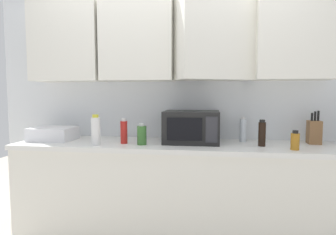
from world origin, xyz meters
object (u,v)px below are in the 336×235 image
at_px(knife_block, 314,132).
at_px(bottle_white_jar, 96,131).
at_px(bottle_amber_vinegar, 295,141).
at_px(dish_rack, 53,134).
at_px(bottle_clear_tall, 243,130).
at_px(bottle_soy_dark, 262,133).
at_px(bottle_green_oil, 142,135).
at_px(bottle_red_sauce, 124,132).
at_px(microwave, 191,127).

xyz_separation_m(knife_block, bottle_white_jar, (-1.84, -0.32, 0.02)).
bearing_deg(bottle_amber_vinegar, dish_rack, 175.26).
relative_size(bottle_clear_tall, bottle_white_jar, 0.86).
distance_m(dish_rack, bottle_soy_dark, 1.87).
distance_m(bottle_soy_dark, bottle_green_oil, 1.00).
distance_m(bottle_clear_tall, bottle_red_sauce, 1.06).
relative_size(bottle_soy_dark, bottle_green_oil, 1.20).
xyz_separation_m(dish_rack, knife_block, (2.33, 0.13, 0.04)).
bearing_deg(bottle_green_oil, bottle_red_sauce, 167.64).
height_order(knife_block, bottle_clear_tall, knife_block).
xyz_separation_m(microwave, knife_block, (1.05, 0.08, -0.04)).
relative_size(dish_rack, bottle_soy_dark, 1.74).
height_order(microwave, bottle_amber_vinegar, microwave).
relative_size(microwave, bottle_white_jar, 1.86).
bearing_deg(knife_block, bottle_white_jar, -170.08).
distance_m(dish_rack, bottle_green_oil, 0.88).
xyz_separation_m(dish_rack, bottle_amber_vinegar, (2.09, -0.17, 0.01)).
height_order(microwave, knife_block, knife_block).
distance_m(microwave, dish_rack, 1.29).
distance_m(bottle_white_jar, bottle_red_sauce, 0.24).
relative_size(bottle_amber_vinegar, bottle_red_sauce, 0.69).
bearing_deg(bottle_soy_dark, bottle_clear_tall, 122.78).
height_order(knife_block, bottle_amber_vinegar, knife_block).
relative_size(bottle_soy_dark, bottle_amber_vinegar, 1.45).
xyz_separation_m(bottle_white_jar, bottle_red_sauce, (0.21, 0.11, -0.02)).
xyz_separation_m(knife_block, bottle_red_sauce, (-1.63, -0.21, -0.00)).
height_order(dish_rack, bottle_clear_tall, bottle_clear_tall).
height_order(dish_rack, bottle_soy_dark, bottle_soy_dark).
height_order(bottle_clear_tall, bottle_green_oil, bottle_clear_tall).
height_order(knife_block, bottle_soy_dark, knife_block).
distance_m(bottle_clear_tall, bottle_white_jar, 1.29).
bearing_deg(microwave, bottle_green_oil, -157.99).
bearing_deg(bottle_white_jar, knife_block, 9.92).
xyz_separation_m(knife_block, bottle_soy_dark, (-0.47, -0.18, 0.00)).
height_order(knife_block, bottle_red_sauce, knife_block).
height_order(knife_block, bottle_white_jar, knife_block).
relative_size(microwave, bottle_red_sauce, 2.20).
height_order(bottle_clear_tall, bottle_white_jar, bottle_white_jar).
bearing_deg(bottle_amber_vinegar, microwave, 164.59).
bearing_deg(bottle_red_sauce, microwave, 12.59).
relative_size(knife_block, bottle_red_sauce, 1.31).
relative_size(knife_block, bottle_amber_vinegar, 1.90).
bearing_deg(bottle_amber_vinegar, knife_block, 51.43).
bearing_deg(knife_block, bottle_amber_vinegar, -128.57).
distance_m(knife_block, bottle_amber_vinegar, 0.39).
bearing_deg(bottle_soy_dark, microwave, 171.08).
bearing_deg(knife_block, bottle_red_sauce, -172.52).
bearing_deg(bottle_clear_tall, bottle_green_oil, -162.54).
distance_m(microwave, bottle_amber_vinegar, 0.84).
relative_size(bottle_white_jar, bottle_red_sauce, 1.18).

